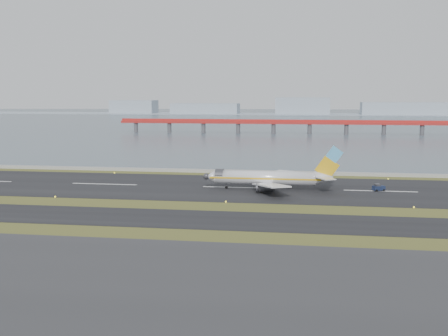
% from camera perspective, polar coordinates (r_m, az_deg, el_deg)
% --- Properties ---
extents(ground, '(1000.00, 1000.00, 0.00)m').
position_cam_1_polar(ground, '(132.29, -0.30, -4.16)').
color(ground, '#3F4A1A').
rests_on(ground, ground).
extents(apron_strip, '(1000.00, 50.00, 0.10)m').
position_cam_1_polar(apron_strip, '(80.32, -6.61, -12.00)').
color(apron_strip, '#2F2F32').
rests_on(apron_strip, ground).
extents(taxiway_strip, '(1000.00, 18.00, 0.10)m').
position_cam_1_polar(taxiway_strip, '(120.71, -1.19, -5.28)').
color(taxiway_strip, black).
rests_on(taxiway_strip, ground).
extents(runway_strip, '(1000.00, 45.00, 0.10)m').
position_cam_1_polar(runway_strip, '(161.47, 1.38, -2.00)').
color(runway_strip, black).
rests_on(runway_strip, ground).
extents(seawall, '(1000.00, 2.50, 1.00)m').
position_cam_1_polar(seawall, '(190.85, 2.53, -0.39)').
color(seawall, '#979691').
rests_on(seawall, ground).
extents(bay_water, '(1400.00, 800.00, 1.30)m').
position_cam_1_polar(bay_water, '(588.89, 6.77, 4.89)').
color(bay_water, '#475866').
rests_on(bay_water, ground).
extents(red_pier, '(260.00, 5.00, 10.20)m').
position_cam_1_polar(red_pier, '(378.43, 8.70, 4.50)').
color(red_pier, '#AE211D').
rests_on(red_pier, ground).
extents(far_shoreline, '(1400.00, 80.00, 60.50)m').
position_cam_1_polar(far_shoreline, '(748.24, 8.26, 5.89)').
color(far_shoreline, '#99A7B5').
rests_on(far_shoreline, ground).
extents(airliner, '(38.52, 32.89, 12.80)m').
position_cam_1_polar(airliner, '(157.45, 4.76, -1.02)').
color(airliner, silver).
rests_on(airliner, ground).
extents(pushback_tug, '(3.67, 2.92, 2.06)m').
position_cam_1_polar(pushback_tug, '(161.47, 15.42, -1.94)').
color(pushback_tug, '#151E3A').
rests_on(pushback_tug, ground).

